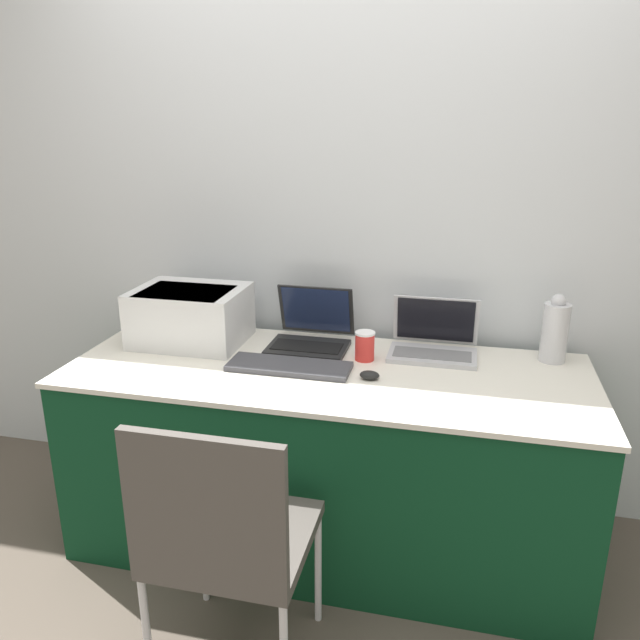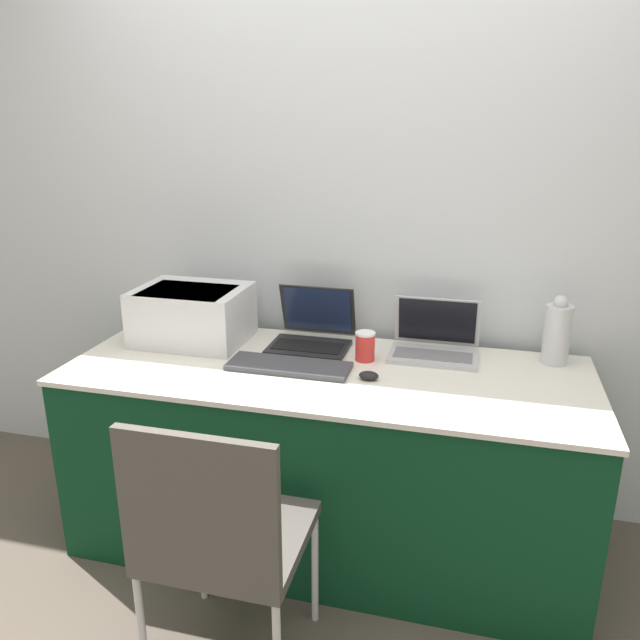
{
  "view_description": "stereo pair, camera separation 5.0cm",
  "coord_description": "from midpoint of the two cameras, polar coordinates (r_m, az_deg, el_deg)",
  "views": [
    {
      "loc": [
        0.48,
        -1.78,
        1.7
      ],
      "look_at": [
        -0.04,
        0.41,
        0.95
      ],
      "focal_mm": 35.0,
      "sensor_mm": 36.0,
      "label": 1
    },
    {
      "loc": [
        0.53,
        -1.77,
        1.7
      ],
      "look_at": [
        -0.04,
        0.41,
        0.95
      ],
      "focal_mm": 35.0,
      "sensor_mm": 36.0,
      "label": 2
    }
  ],
  "objects": [
    {
      "name": "ground_plane",
      "position": [
        2.51,
        -1.08,
        -24.31
      ],
      "size": [
        14.0,
        14.0,
        0.0
      ],
      "primitive_type": "plane",
      "color": "brown"
    },
    {
      "name": "wall_back",
      "position": [
        2.69,
        3.62,
        9.74
      ],
      "size": [
        8.0,
        0.05,
        2.6
      ],
      "color": "silver",
      "rests_on": "ground_plane"
    },
    {
      "name": "table",
      "position": [
        2.57,
        1.16,
        -12.41
      ],
      "size": [
        2.0,
        0.77,
        0.77
      ],
      "color": "#0C381E",
      "rests_on": "ground_plane"
    },
    {
      "name": "printer",
      "position": [
        2.69,
        -11.09,
        0.67
      ],
      "size": [
        0.45,
        0.35,
        0.23
      ],
      "color": "silver",
      "rests_on": "table"
    },
    {
      "name": "laptop_left",
      "position": [
        2.61,
        -0.19,
        -1.23
      ],
      "size": [
        0.32,
        0.31,
        0.24
      ],
      "color": "black",
      "rests_on": "table"
    },
    {
      "name": "laptop_right",
      "position": [
        2.56,
        10.98,
        -2.08
      ],
      "size": [
        0.35,
        0.26,
        0.22
      ],
      "color": "#B7B7BC",
      "rests_on": "table"
    },
    {
      "name": "external_keyboard",
      "position": [
        2.39,
        -2.26,
        -4.25
      ],
      "size": [
        0.47,
        0.17,
        0.02
      ],
      "color": "#3D3D42",
      "rests_on": "table"
    },
    {
      "name": "coffee_cup",
      "position": [
        2.46,
        4.73,
        -2.41
      ],
      "size": [
        0.08,
        0.08,
        0.12
      ],
      "color": "red",
      "rests_on": "table"
    },
    {
      "name": "mouse",
      "position": [
        2.3,
        5.1,
        -5.09
      ],
      "size": [
        0.07,
        0.05,
        0.03
      ],
      "color": "black",
      "rests_on": "table"
    },
    {
      "name": "metal_pitcher",
      "position": [
        2.58,
        21.38,
        -1.07
      ],
      "size": [
        0.1,
        0.1,
        0.27
      ],
      "color": "silver",
      "rests_on": "table"
    },
    {
      "name": "chair",
      "position": [
        1.94,
        -8.42,
        -18.56
      ],
      "size": [
        0.46,
        0.45,
        0.92
      ],
      "color": "#4C4742",
      "rests_on": "ground_plane"
    }
  ]
}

